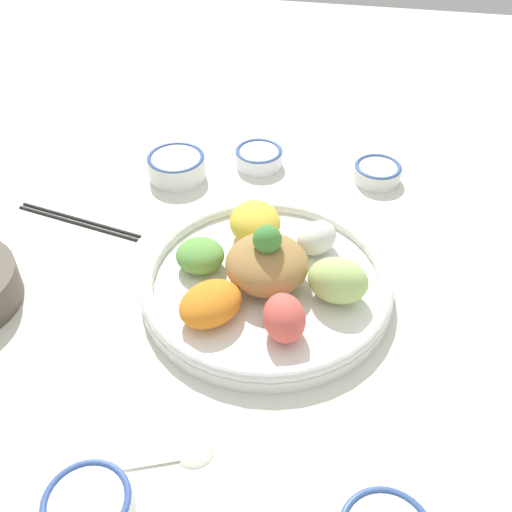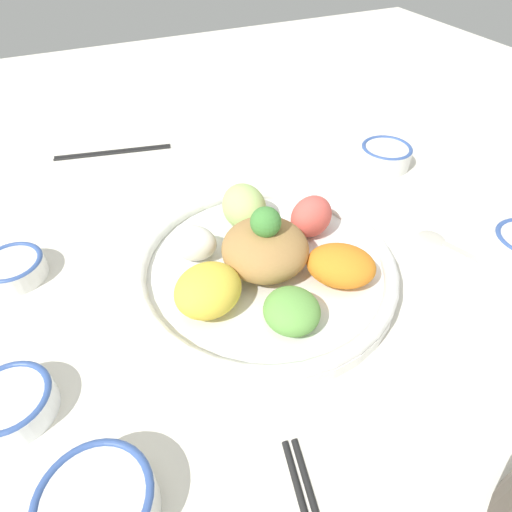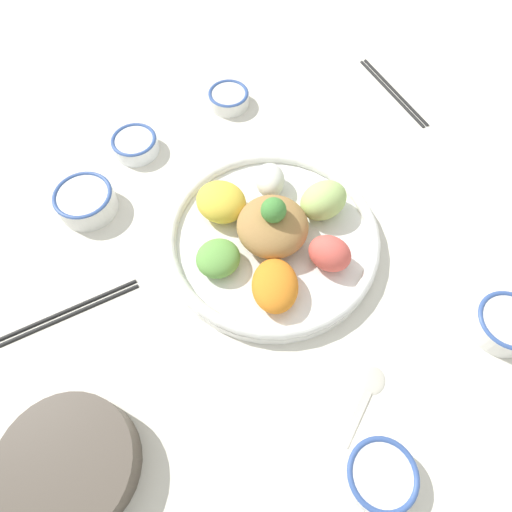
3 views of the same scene
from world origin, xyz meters
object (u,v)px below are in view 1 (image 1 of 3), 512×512
object	(u,v)px
sauce_bowl_red	(378,172)
sauce_bowl_dark	(177,165)
serving_spoon_main	(176,456)
rice_bowl_blue	(259,156)
sauce_bowl_far	(89,508)
salad_platter	(266,277)
chopsticks_pair_far	(78,220)

from	to	relation	value
sauce_bowl_red	sauce_bowl_dark	distance (m)	0.37
sauce_bowl_dark	sauce_bowl_red	bearing A→B (deg)	-81.06
sauce_bowl_dark	serving_spoon_main	world-z (taller)	sauce_bowl_dark
rice_bowl_blue	sauce_bowl_far	bearing A→B (deg)	175.91
sauce_bowl_far	sauce_bowl_red	bearing A→B (deg)	-21.51
sauce_bowl_red	serving_spoon_main	world-z (taller)	sauce_bowl_red
sauce_bowl_red	sauce_bowl_dark	size ratio (longest dim) A/B	0.81
salad_platter	serving_spoon_main	xyz separation A→B (m)	(-0.28, 0.06, -0.03)
sauce_bowl_dark	serving_spoon_main	xyz separation A→B (m)	(-0.55, -0.16, -0.02)
rice_bowl_blue	chopsticks_pair_far	distance (m)	0.35
sauce_bowl_far	chopsticks_pair_far	size ratio (longest dim) A/B	0.40
sauce_bowl_red	sauce_bowl_dark	bearing A→B (deg)	98.94
rice_bowl_blue	chopsticks_pair_far	size ratio (longest dim) A/B	0.38
sauce_bowl_dark	sauce_bowl_far	bearing A→B (deg)	-171.82
serving_spoon_main	sauce_bowl_far	bearing A→B (deg)	30.21
chopsticks_pair_far	sauce_bowl_far	bearing A→B (deg)	126.51
sauce_bowl_far	sauce_bowl_dark	bearing A→B (deg)	8.18
salad_platter	sauce_bowl_red	bearing A→B (deg)	-24.93
sauce_bowl_far	chopsticks_pair_far	bearing A→B (deg)	24.74
serving_spoon_main	sauce_bowl_dark	bearing A→B (deg)	-94.76
sauce_bowl_red	rice_bowl_blue	distance (m)	0.22
sauce_bowl_dark	chopsticks_pair_far	size ratio (longest dim) A/B	0.45
rice_bowl_blue	salad_platter	bearing A→B (deg)	-167.74
chopsticks_pair_far	sauce_bowl_red	bearing A→B (deg)	-144.09
sauce_bowl_far	serving_spoon_main	bearing A→B (deg)	-39.01
salad_platter	rice_bowl_blue	xyz separation A→B (m)	(0.33, 0.07, -0.01)
chopsticks_pair_far	sauce_bowl_dark	bearing A→B (deg)	-116.10
sauce_bowl_red	serving_spoon_main	bearing A→B (deg)	161.35
rice_bowl_blue	chopsticks_pair_far	bearing A→B (deg)	130.62
sauce_bowl_red	sauce_bowl_far	bearing A→B (deg)	158.49
salad_platter	rice_bowl_blue	bearing A→B (deg)	12.26
salad_platter	sauce_bowl_dark	distance (m)	0.34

